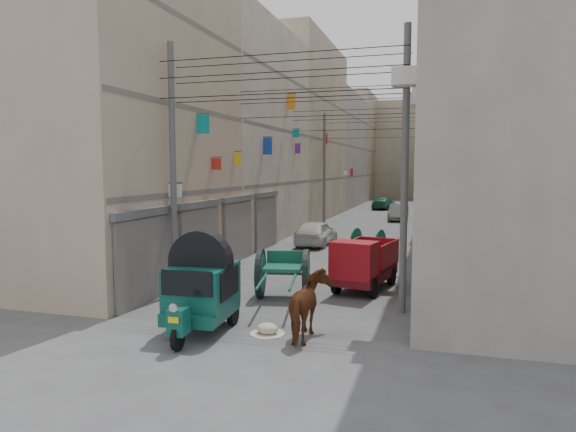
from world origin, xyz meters
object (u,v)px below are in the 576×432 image
at_px(distant_car_grey, 398,212).
at_px(feed_sack, 267,329).
at_px(auto_rickshaw, 201,286).
at_px(horse, 310,307).
at_px(distant_car_white, 316,233).
at_px(mini_truck, 362,266).
at_px(second_cart, 368,240).
at_px(tonga_cart, 283,273).
at_px(distant_car_green, 383,203).

bearing_deg(distant_car_grey, feed_sack, -92.23).
distance_m(feed_sack, distant_car_grey, 28.97).
height_order(auto_rickshaw, horse, auto_rickshaw).
distance_m(horse, distant_car_white, 15.06).
distance_m(auto_rickshaw, mini_truck, 6.20).
bearing_deg(feed_sack, second_cart, 86.75).
xyz_separation_m(tonga_cart, feed_sack, (0.67, -3.49, -0.67)).
height_order(auto_rickshaw, distant_car_grey, auto_rickshaw).
relative_size(auto_rickshaw, horse, 1.49).
height_order(distant_car_white, distant_car_green, distant_car_white).
bearing_deg(mini_truck, distant_car_green, 105.76).
height_order(second_cart, feed_sack, second_cart).
bearing_deg(feed_sack, auto_rickshaw, -171.15).
bearing_deg(distant_car_grey, tonga_cart, -93.97).
bearing_deg(mini_truck, tonga_cart, -134.79).
height_order(auto_rickshaw, distant_car_white, auto_rickshaw).
bearing_deg(horse, distant_car_grey, -93.93).
relative_size(mini_truck, distant_car_white, 0.86).
bearing_deg(distant_car_white, auto_rickshaw, 94.94).
bearing_deg(feed_sack, distant_car_grey, 88.24).
bearing_deg(distant_car_grey, auto_rickshaw, -95.44).
relative_size(auto_rickshaw, distant_car_green, 0.69).
xyz_separation_m(mini_truck, second_cart, (-0.85, 7.82, -0.22)).
distance_m(tonga_cart, mini_truck, 2.72).
distance_m(tonga_cart, distant_car_white, 11.24).
bearing_deg(distant_car_white, distant_car_grey, -99.72).
height_order(mini_truck, distant_car_green, mini_truck).
bearing_deg(feed_sack, horse, -3.76).
relative_size(mini_truck, horse, 1.77).
bearing_deg(distant_car_green, distant_car_grey, 110.43).
relative_size(auto_rickshaw, tonga_cart, 0.78).
bearing_deg(second_cart, distant_car_white, 166.66).
relative_size(second_cart, horse, 0.86).
relative_size(mini_truck, distant_car_grey, 0.86).
height_order(auto_rickshaw, feed_sack, auto_rickshaw).
relative_size(tonga_cart, distant_car_white, 0.93).
bearing_deg(second_cart, distant_car_green, 111.89).
distance_m(horse, distant_car_green, 39.92).
bearing_deg(auto_rickshaw, feed_sack, 4.68).
distance_m(mini_truck, distant_car_grey, 23.94).
xyz_separation_m(feed_sack, horse, (1.11, -0.07, 0.66)).
bearing_deg(distant_car_white, feed_sack, 101.40).
bearing_deg(distant_car_white, horse, 105.52).
xyz_separation_m(feed_sack, distant_car_grey, (0.89, 28.95, 0.50)).
xyz_separation_m(distant_car_grey, distant_car_green, (-2.31, 10.81, -0.05)).
distance_m(auto_rickshaw, distant_car_green, 40.02).
bearing_deg(tonga_cart, feed_sack, -90.32).
height_order(distant_car_grey, distant_car_green, distant_car_grey).
height_order(feed_sack, horse, horse).
xyz_separation_m(horse, distant_car_white, (-3.36, 14.68, -0.13)).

